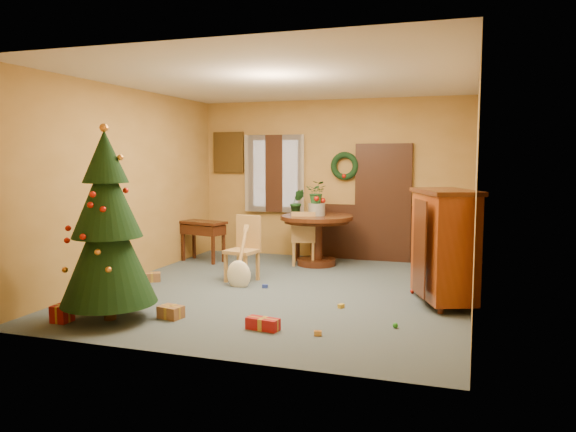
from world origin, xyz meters
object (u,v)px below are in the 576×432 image
at_px(chair_near, 245,246).
at_px(christmas_tree, 107,228).
at_px(dining_table, 317,230).
at_px(writing_desk, 203,231).
at_px(sideboard, 444,243).

height_order(chair_near, christmas_tree, christmas_tree).
distance_m(dining_table, chair_near, 1.67).
bearing_deg(chair_near, dining_table, 64.84).
height_order(dining_table, chair_near, chair_near).
bearing_deg(chair_near, writing_desk, 137.28).
xyz_separation_m(christmas_tree, sideboard, (3.60, 1.90, -0.28)).
distance_m(chair_near, writing_desk, 1.78).
xyz_separation_m(chair_near, sideboard, (2.93, -0.50, 0.25)).
relative_size(dining_table, christmas_tree, 0.56).
height_order(chair_near, sideboard, sideboard).
distance_m(chair_near, christmas_tree, 2.55).
bearing_deg(dining_table, sideboard, -42.16).
xyz_separation_m(chair_near, writing_desk, (-1.31, 1.21, 0.02)).
xyz_separation_m(chair_near, christmas_tree, (-0.67, -2.40, 0.53)).
bearing_deg(sideboard, writing_desk, 158.08).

